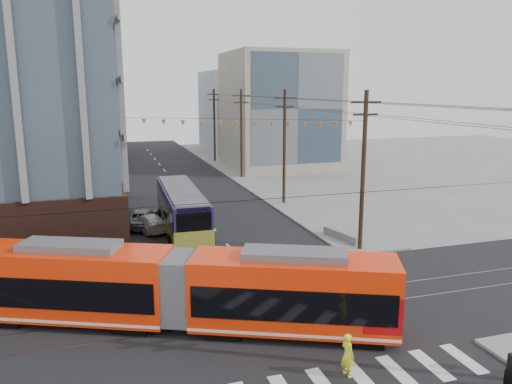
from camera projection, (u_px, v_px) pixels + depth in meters
ground at (311, 345)px, 22.00m from camera, size 160.00×160.00×0.00m
bg_bldg_nw_near at (26, 105)px, 63.69m from camera, size 18.00×16.00×18.00m
bg_bldg_ne_near at (279, 111)px, 69.89m from camera, size 14.00×14.00×16.00m
bg_bldg_nw_far at (61, 95)px, 83.03m from camera, size 16.00×18.00×20.00m
bg_bldg_ne_far at (251, 112)px, 89.36m from camera, size 16.00×16.00×14.00m
utility_pole_far at (214, 126)px, 75.66m from camera, size 0.30×0.30×11.00m
streetcar at (180, 289)px, 23.29m from camera, size 19.31×10.73×3.84m
city_bus at (182, 210)px, 39.02m from camera, size 3.10×12.65×3.56m
parked_car_silver at (159, 254)px, 31.99m from camera, size 2.14×4.22×1.33m
parked_car_white at (148, 223)px, 39.48m from camera, size 3.29×4.96×1.34m
parked_car_grey at (142, 218)px, 40.70m from camera, size 3.53×5.60×1.44m
pedestrian at (347, 355)px, 19.47m from camera, size 0.56×0.73×1.79m
jersey_barrier at (342, 236)px, 36.85m from camera, size 1.61×3.75×0.73m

